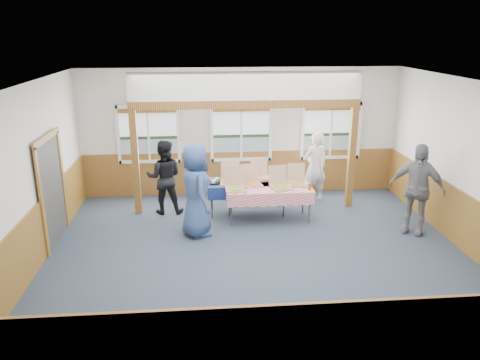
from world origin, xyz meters
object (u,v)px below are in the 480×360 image
object	(u,v)px
table_left	(247,184)
man_blue	(196,190)
person_grey	(416,189)
table_right	(269,190)
woman_black	(164,177)
woman_white	(315,167)

from	to	relation	value
table_left	man_blue	distance (m)	1.63
man_blue	person_grey	size ratio (longest dim) A/B	1.01
table_left	table_right	bearing A→B (deg)	-29.34
woman_black	person_grey	bearing A→B (deg)	165.70
person_grey	woman_white	bearing A→B (deg)	164.00
person_grey	table_left	bearing A→B (deg)	-166.62
table_right	person_grey	distance (m)	3.07
woman_black	table_right	bearing A→B (deg)	167.09
table_right	person_grey	size ratio (longest dim) A/B	1.07
person_grey	man_blue	bearing A→B (deg)	-147.64
woman_white	woman_black	size ratio (longest dim) A/B	1.01
woman_white	person_grey	xyz separation A→B (m)	(1.62, -2.05, 0.09)
table_left	woman_white	world-z (taller)	woman_white
table_right	woman_black	bearing A→B (deg)	148.03
table_left	woman_black	xyz separation A→B (m)	(-1.88, 0.18, 0.16)
table_right	table_left	bearing A→B (deg)	117.55
woman_white	person_grey	size ratio (longest dim) A/B	0.91
woman_white	person_grey	distance (m)	2.62
table_left	man_blue	xyz separation A→B (m)	(-1.15, -1.11, 0.27)
man_blue	person_grey	bearing A→B (deg)	-109.64
table_right	woman_white	xyz separation A→B (m)	(1.30, 1.12, 0.16)
table_left	table_right	world-z (taller)	same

